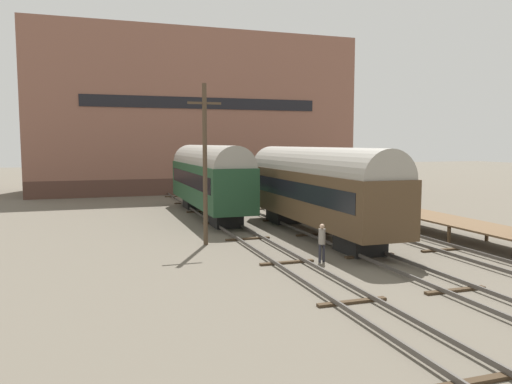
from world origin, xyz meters
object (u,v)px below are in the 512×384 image
object	(u,v)px
train_car_brown	(316,185)
utility_pole	(205,162)
person_worker	(322,239)
train_car_green	(208,176)

from	to	relation	value
train_car_brown	utility_pole	distance (m)	7.12
person_worker	train_car_brown	bearing A→B (deg)	67.18
train_car_brown	train_car_green	bearing A→B (deg)	113.96
train_car_green	utility_pole	bearing A→B (deg)	-103.86
train_car_brown	utility_pole	bearing A→B (deg)	-173.36
train_car_brown	person_worker	xyz separation A→B (m)	(-2.69, -6.40, -1.89)
train_car_green	person_worker	bearing A→B (deg)	-84.25
train_car_green	person_worker	distance (m)	16.31
person_worker	utility_pole	bearing A→B (deg)	127.01
train_car_green	train_car_brown	distance (m)	10.63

